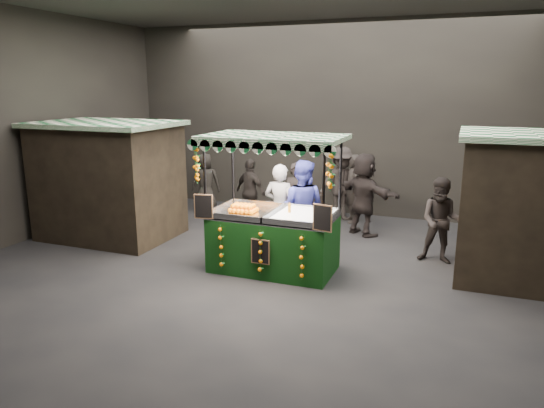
% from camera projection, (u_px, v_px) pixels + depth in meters
% --- Properties ---
extents(ground, '(12.00, 12.00, 0.00)m').
position_uv_depth(ground, '(277.00, 276.00, 9.13)').
color(ground, black).
rests_on(ground, ground).
extents(market_hall, '(12.10, 10.10, 5.05)m').
position_uv_depth(market_hall, '(277.00, 85.00, 8.34)').
color(market_hall, black).
rests_on(market_hall, ground).
extents(neighbour_stall_left, '(3.00, 2.20, 2.60)m').
position_uv_depth(neighbour_stall_left, '(109.00, 180.00, 11.27)').
color(neighbour_stall_left, black).
rests_on(neighbour_stall_left, ground).
extents(juice_stall, '(2.60, 1.53, 2.52)m').
position_uv_depth(juice_stall, '(274.00, 230.00, 9.23)').
color(juice_stall, black).
rests_on(juice_stall, ground).
extents(vendor_grey, '(0.68, 0.45, 1.84)m').
position_uv_depth(vendor_grey, '(280.00, 208.00, 10.28)').
color(vendor_grey, gray).
rests_on(vendor_grey, ground).
extents(vendor_blue, '(0.95, 0.74, 1.94)m').
position_uv_depth(vendor_blue, '(302.00, 208.00, 10.14)').
color(vendor_blue, navy).
rests_on(vendor_blue, ground).
extents(shopper_0, '(0.68, 0.52, 1.67)m').
position_uv_depth(shopper_0, '(296.00, 199.00, 11.47)').
color(shopper_0, '#282221').
rests_on(shopper_0, ground).
extents(shopper_1, '(0.83, 0.66, 1.68)m').
position_uv_depth(shopper_1, '(441.00, 221.00, 9.65)').
color(shopper_1, '#282220').
rests_on(shopper_1, ground).
extents(shopper_2, '(1.03, 0.73, 1.62)m').
position_uv_depth(shopper_2, '(251.00, 191.00, 12.42)').
color(shopper_2, black).
rests_on(shopper_2, ground).
extents(shopper_3, '(1.39, 1.26, 1.87)m').
position_uv_depth(shopper_3, '(341.00, 184.00, 12.78)').
color(shopper_3, '#2C2623').
rests_on(shopper_3, ground).
extents(shopper_4, '(0.92, 0.80, 1.58)m').
position_uv_depth(shopper_4, '(205.00, 182.00, 13.76)').
color(shopper_4, black).
rests_on(shopper_4, ground).
extents(shopper_5, '(1.77, 1.47, 1.90)m').
position_uv_depth(shopper_5, '(364.00, 194.00, 11.45)').
color(shopper_5, black).
rests_on(shopper_5, ground).
extents(shopper_6, '(0.66, 0.74, 1.71)m').
position_uv_depth(shopper_6, '(352.00, 189.00, 12.54)').
color(shopper_6, black).
rests_on(shopper_6, ground).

